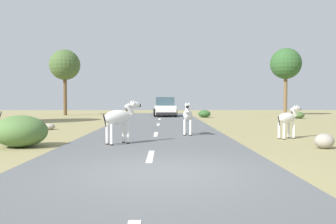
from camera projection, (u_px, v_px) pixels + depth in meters
ground_plane at (162, 174)px, 7.41m from camera, size 90.00×90.00×0.00m
road at (147, 173)px, 7.41m from camera, size 6.00×64.00×0.05m
lane_markings at (144, 183)px, 6.41m from camera, size 0.16×56.00×0.01m
zebra_0 at (188, 115)px, 14.97m from camera, size 0.48×1.50×1.41m
zebra_2 at (288, 119)px, 14.02m from camera, size 1.28×0.97×1.35m
zebra_3 at (120, 118)px, 12.00m from camera, size 1.30×1.23×1.50m
car_0 at (165, 107)px, 32.16m from camera, size 2.19×4.42×1.74m
tree_1 at (286, 64)px, 34.83m from camera, size 3.04×3.04×6.66m
tree_2 at (65, 65)px, 34.93m from camera, size 3.02×3.02×6.54m
bush_0 at (21, 131)px, 11.55m from camera, size 1.75×1.57×1.05m
bush_1 at (204, 114)px, 30.81m from camera, size 1.07×0.96×0.64m
bush_2 at (299, 115)px, 29.14m from camera, size 0.92×0.83×0.55m
rock_0 at (324, 141)px, 11.23m from camera, size 0.61×0.58×0.48m
rock_1 at (49, 127)px, 18.26m from camera, size 0.58×0.48×0.32m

